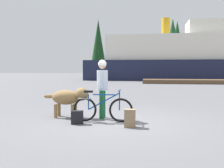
{
  "coord_description": "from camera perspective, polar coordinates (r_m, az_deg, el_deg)",
  "views": [
    {
      "loc": [
        1.05,
        -6.98,
        1.46
      ],
      "look_at": [
        -0.32,
        1.6,
        0.95
      ],
      "focal_mm": 41.7,
      "sensor_mm": 36.0,
      "label": 1
    }
  ],
  "objects": [
    {
      "name": "handbag_pannier",
      "position": [
        6.98,
        -7.63,
        -7.26
      ],
      "size": [
        0.35,
        0.25,
        0.35
      ],
      "primitive_type": "cube",
      "rotation": [
        0.0,
        0.0,
        0.25
      ],
      "color": "black",
      "rests_on": "ground_plane"
    },
    {
      "name": "dock_pier",
      "position": [
        27.71,
        22.58,
        0.46
      ],
      "size": [
        15.05,
        2.65,
        0.4
      ],
      "primitive_type": "cube",
      "color": "brown",
      "rests_on": "ground_plane"
    },
    {
      "name": "dog",
      "position": [
        7.91,
        -9.46,
        -2.92
      ],
      "size": [
        1.39,
        0.52,
        0.9
      ],
      "color": "olive",
      "rests_on": "ground_plane"
    },
    {
      "name": "ground_plane",
      "position": [
        7.21,
        0.5,
        -8.33
      ],
      "size": [
        160.0,
        160.0,
        0.0
      ],
      "primitive_type": "plane",
      "color": "slate"
    },
    {
      "name": "bicycle",
      "position": [
        7.19,
        -2.16,
        -5.41
      ],
      "size": [
        1.67,
        0.44,
        0.89
      ],
      "color": "black",
      "rests_on": "ground_plane"
    },
    {
      "name": "pine_tree_far_left",
      "position": [
        55.36,
        -3.03,
        9.21
      ],
      "size": [
        3.04,
        3.04,
        11.82
      ],
      "color": "#4C331E",
      "rests_on": "ground_plane"
    },
    {
      "name": "pine_tree_mid_back",
      "position": [
        60.73,
        14.07,
        8.86
      ],
      "size": [
        4.0,
        4.0,
        12.15
      ],
      "color": "#4C331E",
      "rests_on": "ground_plane"
    },
    {
      "name": "person_cyclist",
      "position": [
        7.63,
        -2.12,
        0.19
      ],
      "size": [
        0.32,
        0.53,
        1.72
      ],
      "color": "#19592D",
      "rests_on": "ground_plane"
    },
    {
      "name": "pine_tree_center",
      "position": [
        52.99,
        13.13,
        9.08
      ],
      "size": [
        4.08,
        4.08,
        11.3
      ],
      "color": "#4C331E",
      "rests_on": "ground_plane"
    },
    {
      "name": "backpack",
      "position": [
        6.57,
        3.94,
        -7.49
      ],
      "size": [
        0.29,
        0.22,
        0.45
      ],
      "primitive_type": "cube",
      "rotation": [
        0.0,
        0.0,
        0.07
      ],
      "color": "#8C7251",
      "rests_on": "ground_plane"
    },
    {
      "name": "ferry_boat",
      "position": [
        35.85,
        17.12,
        5.36
      ],
      "size": [
        27.26,
        7.54,
        8.17
      ],
      "color": "#191E38",
      "rests_on": "ground_plane"
    }
  ]
}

